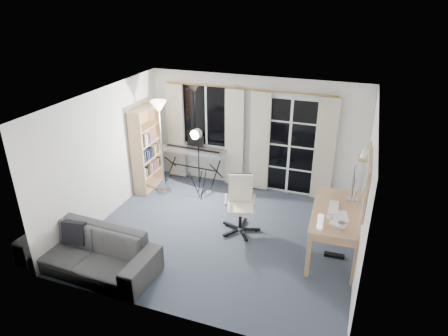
# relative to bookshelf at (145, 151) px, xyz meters

# --- Properties ---
(floor) EXTENTS (4.50, 4.00, 0.02)m
(floor) POSITION_rel_bookshelf_xyz_m (2.12, -1.15, -0.86)
(floor) COLOR #323A49
(floor) RESTS_ON ground
(window) EXTENTS (1.20, 0.08, 1.40)m
(window) POSITION_rel_bookshelf_xyz_m (1.07, 0.82, 0.65)
(window) COLOR white
(window) RESTS_ON floor
(french_door) EXTENTS (1.32, 0.09, 2.11)m
(french_door) POSITION_rel_bookshelf_xyz_m (2.87, 0.82, 0.18)
(french_door) COLOR white
(french_door) RESTS_ON floor
(curtains) EXTENTS (3.60, 0.07, 2.13)m
(curtains) POSITION_rel_bookshelf_xyz_m (1.98, 0.73, 0.25)
(curtains) COLOR gold
(curtains) RESTS_ON floor
(bookshelf) EXTENTS (0.31, 0.84, 1.79)m
(bookshelf) POSITION_rel_bookshelf_xyz_m (0.00, 0.00, 0.00)
(bookshelf) COLOR #A68157
(bookshelf) RESTS_ON floor
(torchiere_lamp) EXTENTS (0.41, 0.41, 1.98)m
(torchiere_lamp) POSITION_rel_bookshelf_xyz_m (0.43, -0.06, 0.74)
(torchiere_lamp) COLOR #B2B2B7
(torchiere_lamp) RESTS_ON floor
(keyboard_piano) EXTENTS (1.40, 0.72, 1.00)m
(keyboard_piano) POSITION_rel_bookshelf_xyz_m (0.87, 0.55, -0.09)
(keyboard_piano) COLOR black
(keyboard_piano) RESTS_ON floor
(studio_light) EXTENTS (0.32, 0.32, 1.52)m
(studio_light) POSITION_rel_bookshelf_xyz_m (1.21, -0.04, 0.37)
(studio_light) COLOR black
(studio_light) RESTS_ON floor
(office_chair) EXTENTS (0.71, 0.67, 1.02)m
(office_chair) POSITION_rel_bookshelf_xyz_m (2.36, -0.84, -0.25)
(office_chair) COLOR black
(office_chair) RESTS_ON floor
(desk) EXTENTS (0.81, 1.53, 0.80)m
(desk) POSITION_rel_bookshelf_xyz_m (4.00, -1.04, -0.15)
(desk) COLOR #AD7E59
(desk) RESTS_ON floor
(monitor) EXTENTS (0.20, 0.58, 0.50)m
(monitor) POSITION_rel_bookshelf_xyz_m (4.20, -0.59, 0.26)
(monitor) COLOR silver
(monitor) RESTS_ON desk
(desk_clutter) EXTENTS (0.45, 0.92, 1.02)m
(desk_clutter) POSITION_rel_bookshelf_xyz_m (3.94, -1.28, -0.22)
(desk_clutter) COLOR white
(desk_clutter) RESTS_ON desk
(mug) EXTENTS (0.14, 0.11, 0.13)m
(mug) POSITION_rel_bookshelf_xyz_m (4.10, -1.54, 0.02)
(mug) COLOR silver
(mug) RESTS_ON desk
(wall_mirror) EXTENTS (0.04, 0.94, 0.74)m
(wall_mirror) POSITION_rel_bookshelf_xyz_m (4.34, -1.50, 0.70)
(wall_mirror) COLOR #A68157
(wall_mirror) RESTS_ON floor
(framed_print) EXTENTS (0.03, 0.42, 0.32)m
(framed_print) POSITION_rel_bookshelf_xyz_m (4.35, -0.60, 0.75)
(framed_print) COLOR #A68157
(framed_print) RESTS_ON floor
(wall_shelf) EXTENTS (0.16, 0.30, 0.18)m
(wall_shelf) POSITION_rel_bookshelf_xyz_m (4.28, -0.10, 0.56)
(wall_shelf) COLOR #A68157
(wall_shelf) RESTS_ON floor
(sofa) EXTENTS (2.20, 0.74, 0.85)m
(sofa) POSITION_rel_bookshelf_xyz_m (0.50, -2.70, -0.42)
(sofa) COLOR #343336
(sofa) RESTS_ON floor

